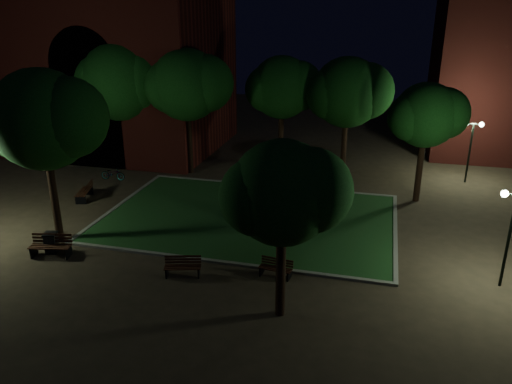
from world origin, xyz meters
The scene contains 22 objects.
ground centered at (0.00, 0.00, 0.00)m, with size 80.00×80.00×0.00m, color #3D2F21.
lawn centered at (0.00, 2.00, 0.04)m, with size 15.00×10.00×0.08m, color #1F491D.
lawn_kerb centered at (0.00, 2.00, 0.06)m, with size 15.40×10.40×0.12m.
monument centered at (0.00, 2.00, 0.96)m, with size 1.40×1.40×3.20m.
building_main centered at (-15.86, 13.79, 7.38)m, with size 20.00×12.00×15.00m.
tree_west centered at (-8.15, -2.76, 5.92)m, with size 5.64×4.60×8.23m.
tree_north_wl centered at (-5.79, 8.57, 5.92)m, with size 5.69×4.65×8.25m.
tree_north_er centered at (4.22, 11.20, 5.43)m, with size 5.62×4.59×7.73m.
tree_ne centered at (8.86, 6.93, 5.05)m, with size 4.42×3.61×6.86m.
tree_se centered at (3.50, -6.22, 4.79)m, with size 4.50×3.67×6.64m.
tree_nw centered at (-10.61, 9.08, 5.92)m, with size 6.72×5.49×8.66m.
tree_far_north centered at (-0.23, 11.79, 5.48)m, with size 5.23×4.27×7.63m.
lamppost_se centered at (11.71, -2.04, 2.91)m, with size 1.18×0.28×4.11m.
lamppost_nw centered at (-12.60, 11.48, 2.86)m, with size 1.18×0.28×4.04m.
lamppost_ne centered at (11.99, 11.12, 2.81)m, with size 1.18×0.28×3.95m.
bench_near_left centered at (-1.12, -4.48, 0.40)m, with size 1.62×0.93×0.84m.
bench_near_right centered at (2.69, -3.57, 0.36)m, with size 1.45×0.65×0.77m.
bench_west_near centered at (-7.59, -4.33, 0.48)m, with size 1.93×1.00×1.01m.
bench_left_side centered at (-10.04, 2.32, 0.46)m, with size 1.10×1.88×0.98m.
bench_far_side centered at (2.37, 8.51, 0.46)m, with size 1.78×0.65×0.98m.
trash_bin centered at (-7.79, -4.01, 0.49)m, with size 0.69×0.69×0.96m.
bicycle centered at (-10.26, 5.86, 0.43)m, with size 0.57×1.64×0.86m, color black.
Camera 1 is at (6.49, -21.66, 10.74)m, focal length 35.00 mm.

